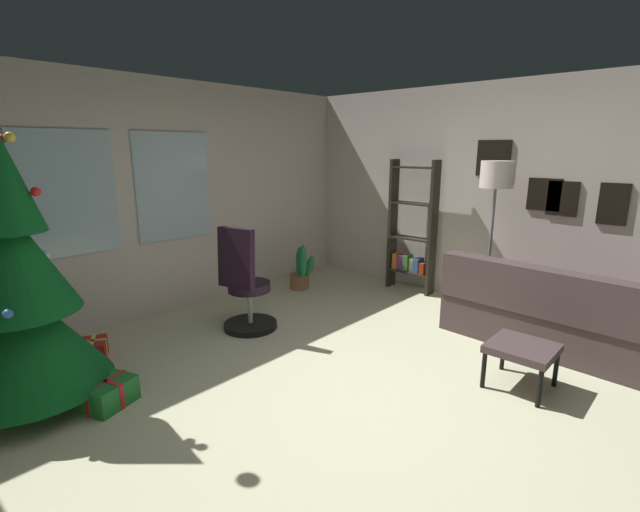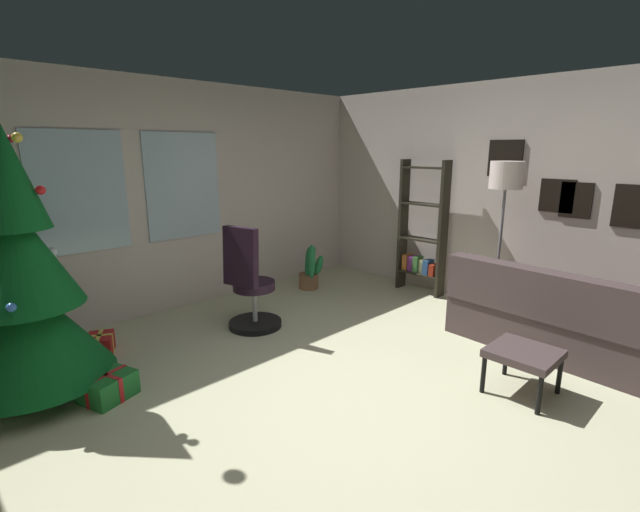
# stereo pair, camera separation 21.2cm
# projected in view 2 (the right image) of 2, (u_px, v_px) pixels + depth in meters

# --- Properties ---
(ground_plane) EXTENTS (5.54, 5.89, 0.10)m
(ground_plane) POSITION_uv_depth(u_px,v_px,m) (370.00, 409.00, 3.36)
(ground_plane) COLOR beige
(wall_back_with_windows) EXTENTS (5.54, 0.12, 2.61)m
(wall_back_with_windows) POSITION_uv_depth(u_px,v_px,m) (169.00, 197.00, 5.11)
(wall_back_with_windows) COLOR beige
(wall_back_with_windows) RESTS_ON ground_plane
(wall_right_with_frames) EXTENTS (0.12, 5.89, 2.61)m
(wall_right_with_frames) POSITION_uv_depth(u_px,v_px,m) (535.00, 199.00, 4.95)
(wall_right_with_frames) COLOR beige
(wall_right_with_frames) RESTS_ON ground_plane
(couch) EXTENTS (1.45, 1.89, 0.82)m
(couch) POSITION_uv_depth(u_px,v_px,m) (568.00, 321.00, 4.17)
(couch) COLOR #443535
(couch) RESTS_ON ground_plane
(footstool) EXTENTS (0.47, 0.48, 0.36)m
(footstool) POSITION_uv_depth(u_px,v_px,m) (524.00, 356.00, 3.42)
(footstool) COLOR #443535
(footstool) RESTS_ON ground_plane
(holiday_tree) EXTENTS (1.11, 1.11, 2.55)m
(holiday_tree) POSITION_uv_depth(u_px,v_px,m) (24.00, 290.00, 3.26)
(holiday_tree) COLOR #4C331E
(holiday_tree) RESTS_ON ground_plane
(gift_box_red) EXTENTS (0.32, 0.35, 0.19)m
(gift_box_red) POSITION_uv_depth(u_px,v_px,m) (100.00, 345.00, 4.13)
(gift_box_red) COLOR red
(gift_box_red) RESTS_ON ground_plane
(gift_box_green) EXTENTS (0.43, 0.40, 0.20)m
(gift_box_green) POSITION_uv_depth(u_px,v_px,m) (107.00, 386.00, 3.40)
(gift_box_green) COLOR #1E722D
(gift_box_green) RESTS_ON ground_plane
(office_chair) EXTENTS (0.57, 0.56, 1.11)m
(office_chair) POSITION_uv_depth(u_px,v_px,m) (250.00, 290.00, 4.64)
(office_chair) COLOR black
(office_chair) RESTS_ON ground_plane
(bookshelf) EXTENTS (0.18, 0.64, 1.72)m
(bookshelf) POSITION_uv_depth(u_px,v_px,m) (422.00, 236.00, 5.78)
(bookshelf) COLOR #2A261C
(bookshelf) RESTS_ON ground_plane
(floor_lamp) EXTENTS (0.33, 0.33, 1.73)m
(floor_lamp) POSITION_uv_depth(u_px,v_px,m) (505.00, 189.00, 4.61)
(floor_lamp) COLOR slate
(floor_lamp) RESTS_ON ground_plane
(potted_plant) EXTENTS (0.38, 0.45, 0.65)m
(potted_plant) POSITION_uv_depth(u_px,v_px,m) (310.00, 270.00, 6.01)
(potted_plant) COLOR #946345
(potted_plant) RESTS_ON ground_plane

